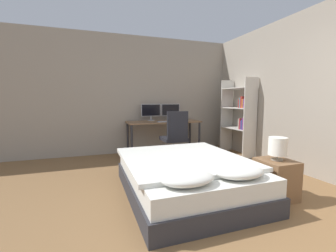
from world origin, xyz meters
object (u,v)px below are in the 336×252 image
at_px(bedside_lamp, 278,147).
at_px(office_chair, 175,141).
at_px(nightstand, 276,179).
at_px(monitor_left, 151,111).
at_px(desk, 164,125).
at_px(keyboard, 167,122).
at_px(bookshelf, 240,113).
at_px(bed, 186,176).
at_px(monitor_right, 171,111).
at_px(computer_mouse, 179,121).

height_order(bedside_lamp, office_chair, office_chair).
distance_m(nightstand, monitor_left, 3.16).
bearing_deg(desk, bedside_lamp, -78.03).
distance_m(desk, keyboard, 0.23).
bearing_deg(office_chair, keyboard, 89.32).
bearing_deg(bookshelf, bed, -142.33).
bearing_deg(nightstand, bed, 153.72).
height_order(bedside_lamp, monitor_left, monitor_left).
distance_m(nightstand, bedside_lamp, 0.42).
xyz_separation_m(bedside_lamp, office_chair, (-0.59, 2.02, -0.25)).
bearing_deg(desk, bed, -100.83).
height_order(nightstand, bedside_lamp, bedside_lamp).
distance_m(bedside_lamp, monitor_left, 3.09).
bearing_deg(monitor_left, office_chair, -75.78).
bearing_deg(monitor_right, bedside_lamp, -83.47).
height_order(nightstand, monitor_left, monitor_left).
xyz_separation_m(keyboard, bookshelf, (1.56, -0.51, 0.18)).
bearing_deg(monitor_left, monitor_right, 0.00).
bearing_deg(nightstand, monitor_left, 105.63).
xyz_separation_m(monitor_right, computer_mouse, (0.05, -0.41, -0.21)).
relative_size(bedside_lamp, desk, 0.17).
distance_m(monitor_left, bookshelf, 2.03).
distance_m(nightstand, computer_mouse, 2.62).
bearing_deg(office_chair, bedside_lamp, -73.72).
bearing_deg(nightstand, bookshelf, 64.42).
bearing_deg(desk, monitor_left, 139.69).
bearing_deg(monitor_left, keyboard, -59.28).
xyz_separation_m(monitor_left, bookshelf, (1.80, -0.92, -0.04)).
relative_size(bed, desk, 1.16).
height_order(keyboard, computer_mouse, computer_mouse).
bearing_deg(bed, desk, 79.17).
relative_size(bed, office_chair, 1.91).
bearing_deg(office_chair, bed, -105.61).
xyz_separation_m(bedside_lamp, desk, (-0.58, 2.75, 0.00)).
relative_size(computer_mouse, bookshelf, 0.04).
bearing_deg(bedside_lamp, bookshelf, 64.42).
height_order(desk, bookshelf, bookshelf).
distance_m(bed, computer_mouse, 2.24).
xyz_separation_m(desk, office_chair, (-0.01, -0.73, -0.25)).
distance_m(monitor_left, keyboard, 0.53).
height_order(desk, keyboard, keyboard).
xyz_separation_m(bedside_lamp, bookshelf, (0.98, 2.04, 0.28)).
distance_m(nightstand, office_chair, 2.11).
distance_m(desk, monitor_left, 0.45).
height_order(bed, computer_mouse, computer_mouse).
relative_size(keyboard, computer_mouse, 5.83).
bearing_deg(bed, monitor_left, 85.67).
distance_m(bed, monitor_right, 2.66).
distance_m(monitor_left, computer_mouse, 0.71).
distance_m(monitor_right, office_chair, 1.13).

